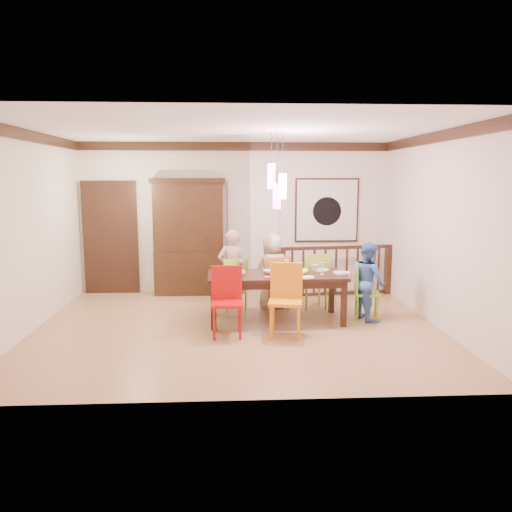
{
  "coord_description": "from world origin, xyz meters",
  "views": [
    {
      "loc": [
        -0.1,
        -7.25,
        2.21
      ],
      "look_at": [
        0.3,
        0.45,
        1.01
      ],
      "focal_mm": 35.0,
      "sensor_mm": 36.0,
      "label": 1
    }
  ],
  "objects_px": {
    "chair_far_left": "(234,280)",
    "balustrade": "(336,270)",
    "chair_end_right": "(367,289)",
    "person_end_right": "(368,281)",
    "china_hutch": "(189,236)",
    "dining_table": "(276,279)",
    "person_far_mid": "(272,271)",
    "person_far_left": "(232,269)"
  },
  "relations": [
    {
      "from": "chair_far_left",
      "to": "balustrade",
      "type": "relative_size",
      "value": 0.4
    },
    {
      "from": "balustrade",
      "to": "person_far_left",
      "type": "relative_size",
      "value": 1.65
    },
    {
      "from": "balustrade",
      "to": "person_far_mid",
      "type": "height_order",
      "value": "person_far_mid"
    },
    {
      "from": "person_end_right",
      "to": "china_hutch",
      "type": "bearing_deg",
      "value": 40.6
    },
    {
      "from": "china_hutch",
      "to": "person_far_left",
      "type": "xyz_separation_m",
      "value": [
        0.82,
        -1.15,
        -0.44
      ]
    },
    {
      "from": "person_far_left",
      "to": "chair_end_right",
      "type": "bearing_deg",
      "value": 145.3
    },
    {
      "from": "balustrade",
      "to": "person_end_right",
      "type": "bearing_deg",
      "value": -90.99
    },
    {
      "from": "dining_table",
      "to": "person_far_left",
      "type": "height_order",
      "value": "person_far_left"
    },
    {
      "from": "balustrade",
      "to": "person_far_mid",
      "type": "relative_size",
      "value": 1.73
    },
    {
      "from": "dining_table",
      "to": "china_hutch",
      "type": "bearing_deg",
      "value": 125.64
    },
    {
      "from": "person_far_mid",
      "to": "person_end_right",
      "type": "distance_m",
      "value": 1.65
    },
    {
      "from": "person_far_mid",
      "to": "balustrade",
      "type": "bearing_deg",
      "value": -162.57
    },
    {
      "from": "dining_table",
      "to": "person_far_left",
      "type": "xyz_separation_m",
      "value": [
        -0.68,
        0.81,
        0.01
      ]
    },
    {
      "from": "chair_far_left",
      "to": "person_far_left",
      "type": "height_order",
      "value": "person_far_left"
    },
    {
      "from": "china_hutch",
      "to": "person_far_left",
      "type": "height_order",
      "value": "china_hutch"
    },
    {
      "from": "chair_end_right",
      "to": "person_end_right",
      "type": "bearing_deg",
      "value": -116.78
    },
    {
      "from": "china_hutch",
      "to": "balustrade",
      "type": "height_order",
      "value": "china_hutch"
    },
    {
      "from": "dining_table",
      "to": "chair_far_left",
      "type": "bearing_deg",
      "value": 132.18
    },
    {
      "from": "dining_table",
      "to": "person_far_mid",
      "type": "distance_m",
      "value": 0.79
    },
    {
      "from": "dining_table",
      "to": "chair_end_right",
      "type": "height_order",
      "value": "chair_end_right"
    },
    {
      "from": "dining_table",
      "to": "person_far_mid",
      "type": "relative_size",
      "value": 1.65
    },
    {
      "from": "chair_far_left",
      "to": "person_far_left",
      "type": "distance_m",
      "value": 0.21
    },
    {
      "from": "chair_far_left",
      "to": "person_end_right",
      "type": "height_order",
      "value": "person_end_right"
    },
    {
      "from": "chair_end_right",
      "to": "person_far_mid",
      "type": "xyz_separation_m",
      "value": [
        -1.45,
        0.76,
        0.16
      ]
    },
    {
      "from": "chair_far_left",
      "to": "china_hutch",
      "type": "distance_m",
      "value": 1.64
    },
    {
      "from": "person_far_mid",
      "to": "person_end_right",
      "type": "xyz_separation_m",
      "value": [
        1.46,
        -0.77,
        -0.03
      ]
    },
    {
      "from": "balustrade",
      "to": "person_far_mid",
      "type": "xyz_separation_m",
      "value": [
        -1.29,
        -0.82,
        0.15
      ]
    },
    {
      "from": "person_far_left",
      "to": "person_end_right",
      "type": "distance_m",
      "value": 2.28
    },
    {
      "from": "dining_table",
      "to": "person_end_right",
      "type": "height_order",
      "value": "person_end_right"
    },
    {
      "from": "chair_far_left",
      "to": "china_hutch",
      "type": "height_order",
      "value": "china_hutch"
    },
    {
      "from": "person_far_left",
      "to": "person_far_mid",
      "type": "xyz_separation_m",
      "value": [
        0.68,
        -0.02,
        -0.03
      ]
    },
    {
      "from": "person_far_left",
      "to": "person_end_right",
      "type": "height_order",
      "value": "person_far_left"
    },
    {
      "from": "person_far_left",
      "to": "china_hutch",
      "type": "bearing_deg",
      "value": -69.17
    },
    {
      "from": "person_far_left",
      "to": "person_end_right",
      "type": "xyz_separation_m",
      "value": [
        2.14,
        -0.79,
        -0.07
      ]
    },
    {
      "from": "dining_table",
      "to": "chair_far_left",
      "type": "distance_m",
      "value": 0.96
    },
    {
      "from": "chair_end_right",
      "to": "person_far_mid",
      "type": "height_order",
      "value": "person_far_mid"
    },
    {
      "from": "chair_far_left",
      "to": "balustrade",
      "type": "bearing_deg",
      "value": -166.48
    },
    {
      "from": "dining_table",
      "to": "china_hutch",
      "type": "xyz_separation_m",
      "value": [
        -1.5,
        1.96,
        0.45
      ]
    },
    {
      "from": "chair_far_left",
      "to": "balustrade",
      "type": "distance_m",
      "value": 2.16
    },
    {
      "from": "dining_table",
      "to": "person_far_mid",
      "type": "height_order",
      "value": "person_far_mid"
    },
    {
      "from": "dining_table",
      "to": "chair_far_left",
      "type": "relative_size",
      "value": 2.36
    },
    {
      "from": "person_far_mid",
      "to": "dining_table",
      "type": "bearing_deg",
      "value": 74.72
    }
  ]
}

